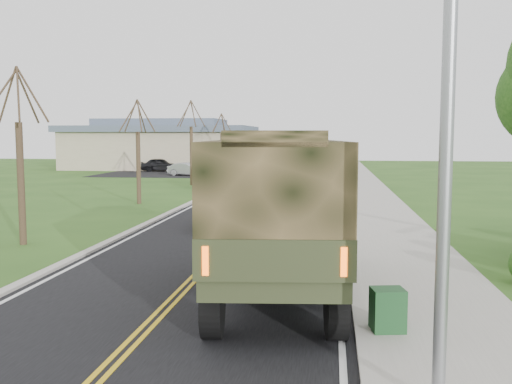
% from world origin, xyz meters
% --- Properties ---
extents(ground, '(160.00, 160.00, 0.00)m').
position_xyz_m(ground, '(0.00, 0.00, 0.00)').
color(ground, '#2A4D19').
rests_on(ground, ground).
extents(road, '(8.00, 120.00, 0.01)m').
position_xyz_m(road, '(0.00, 40.00, 0.01)').
color(road, black).
rests_on(road, ground).
extents(curb_right, '(0.30, 120.00, 0.12)m').
position_xyz_m(curb_right, '(4.15, 40.00, 0.06)').
color(curb_right, '#9E998E').
rests_on(curb_right, ground).
extents(sidewalk_right, '(3.20, 120.00, 0.10)m').
position_xyz_m(sidewalk_right, '(5.90, 40.00, 0.05)').
color(sidewalk_right, '#9E998E').
rests_on(sidewalk_right, ground).
extents(curb_left, '(0.30, 120.00, 0.10)m').
position_xyz_m(curb_left, '(-4.15, 40.00, 0.05)').
color(curb_left, '#9E998E').
rests_on(curb_left, ground).
extents(street_light, '(1.65, 0.22, 8.00)m').
position_xyz_m(street_light, '(4.90, -0.50, 4.43)').
color(street_light, gray).
rests_on(street_light, ground).
extents(bare_tree_a, '(1.93, 2.26, 6.08)m').
position_xyz_m(bare_tree_a, '(-7.00, 10.00, 2.63)').
color(bare_tree_a, '#38281C').
rests_on(bare_tree_a, ground).
extents(bare_tree_b, '(1.83, 2.14, 5.73)m').
position_xyz_m(bare_tree_b, '(-7.00, 22.00, 2.48)').
color(bare_tree_b, '#38281C').
rests_on(bare_tree_b, ground).
extents(bare_tree_c, '(2.04, 2.39, 6.42)m').
position_xyz_m(bare_tree_c, '(-7.00, 34.00, 2.78)').
color(bare_tree_c, '#38281C').
rests_on(bare_tree_c, ground).
extents(bare_tree_d, '(1.88, 2.20, 5.91)m').
position_xyz_m(bare_tree_d, '(-7.00, 46.00, 2.55)').
color(bare_tree_d, '#38281C').
rests_on(bare_tree_d, ground).
extents(commercial_building, '(25.50, 21.50, 5.65)m').
position_xyz_m(commercial_building, '(-15.98, 55.97, 2.69)').
color(commercial_building, tan).
rests_on(commercial_building, ground).
extents(military_truck, '(3.39, 7.88, 3.82)m').
position_xyz_m(military_truck, '(2.26, 4.58, 2.19)').
color(military_truck, black).
rests_on(military_truck, ground).
extents(suv_champagne, '(2.35, 4.62, 1.25)m').
position_xyz_m(suv_champagne, '(-0.80, 14.99, 0.63)').
color(suv_champagne, tan).
rests_on(suv_champagne, ground).
extents(sedan_silver, '(1.89, 4.85, 1.57)m').
position_xyz_m(sedan_silver, '(-2.55, 30.27, 0.79)').
color(sedan_silver, silver).
rests_on(sedan_silver, ground).
extents(utility_box_near, '(0.68, 0.60, 0.80)m').
position_xyz_m(utility_box_near, '(4.60, 2.42, 0.50)').
color(utility_box_near, '#19461F').
rests_on(utility_box_near, sidewalk_right).
extents(lot_car_dark, '(4.35, 2.14, 1.43)m').
position_xyz_m(lot_car_dark, '(-14.27, 50.00, 0.71)').
color(lot_car_dark, black).
rests_on(lot_car_dark, ground).
extents(lot_car_silver, '(3.95, 2.22, 1.23)m').
position_xyz_m(lot_car_silver, '(-9.91, 44.03, 0.62)').
color(lot_car_silver, '#9E9FA3').
rests_on(lot_car_silver, ground).
extents(lot_car_navy, '(5.28, 2.87, 1.45)m').
position_xyz_m(lot_car_navy, '(-5.95, 43.93, 0.73)').
color(lot_car_navy, '#0E1035').
rests_on(lot_car_navy, ground).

